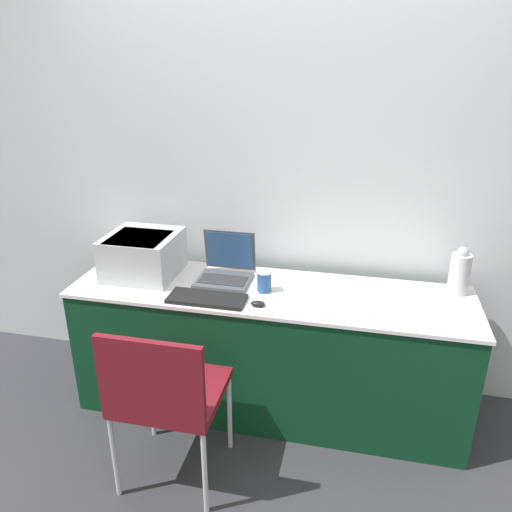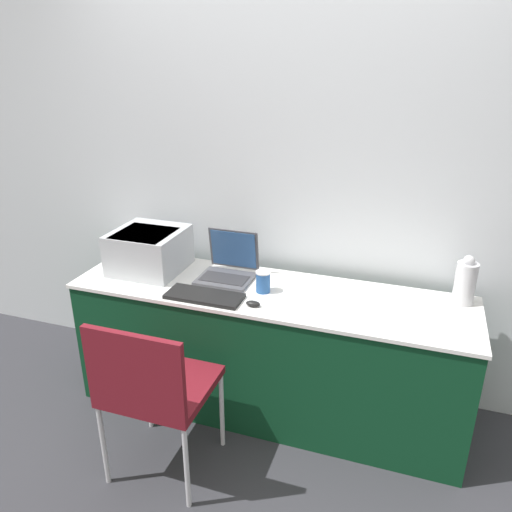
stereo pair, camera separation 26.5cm
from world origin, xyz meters
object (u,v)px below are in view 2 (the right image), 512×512
metal_pitcher (465,282)px  mouse (253,304)px  external_keyboard (204,296)px  laptop_left (228,268)px  printer (149,249)px  coffee_cup (263,282)px  chair (153,385)px

metal_pitcher → mouse: bearing=-159.1°
external_keyboard → metal_pitcher: metal_pitcher is taller
laptop_left → mouse: bearing=-49.2°
laptop_left → mouse: size_ratio=3.93×
printer → mouse: 0.77m
laptop_left → metal_pitcher: size_ratio=1.14×
laptop_left → coffee_cup: 0.27m
coffee_cup → mouse: size_ratio=1.55×
printer → external_keyboard: printer is taller
laptop_left → external_keyboard: size_ratio=0.74×
mouse → laptop_left: bearing=130.8°
printer → external_keyboard: bearing=-27.4°
metal_pitcher → printer: bearing=-175.3°
external_keyboard → mouse: bearing=-1.1°
coffee_cup → chair: bearing=-116.5°
printer → laptop_left: (0.47, 0.05, -0.07)m
laptop_left → mouse: (0.25, -0.29, -0.04)m
coffee_cup → metal_pitcher: size_ratio=0.45×
metal_pitcher → laptop_left: bearing=-175.8°
mouse → metal_pitcher: size_ratio=0.29×
laptop_left → mouse: laptop_left is taller
mouse → coffee_cup: bearing=91.3°
printer → laptop_left: laptop_left is taller
laptop_left → metal_pitcher: bearing=4.2°
mouse → chair: chair is taller
laptop_left → metal_pitcher: metal_pitcher is taller
mouse → chair: 0.62m
laptop_left → mouse: 0.38m
printer → metal_pitcher: 1.72m
printer → mouse: bearing=-18.3°
external_keyboard → laptop_left: bearing=85.5°
printer → chair: printer is taller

